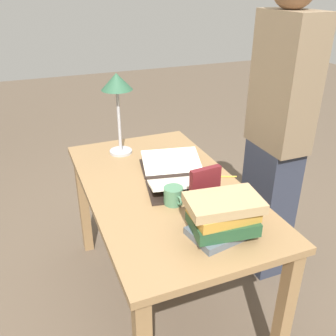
% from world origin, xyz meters
% --- Properties ---
extents(ground_plane, '(12.00, 12.00, 0.00)m').
position_xyz_m(ground_plane, '(0.00, 0.00, 0.00)').
color(ground_plane, brown).
extents(reading_desk, '(1.35, 0.76, 0.76)m').
position_xyz_m(reading_desk, '(0.00, 0.00, 0.66)').
color(reading_desk, '#937047').
rests_on(reading_desk, ground_plane).
extents(open_book, '(0.55, 0.42, 0.07)m').
position_xyz_m(open_book, '(0.05, -0.09, 0.79)').
color(open_book, black).
rests_on(open_book, reading_desk).
extents(book_stack_tall, '(0.22, 0.31, 0.17)m').
position_xyz_m(book_stack_tall, '(-0.46, -0.08, 0.85)').
color(book_stack_tall, slate).
rests_on(book_stack_tall, reading_desk).
extents(book_standing_upright, '(0.04, 0.15, 0.22)m').
position_xyz_m(book_standing_upright, '(-0.28, -0.08, 0.87)').
color(book_standing_upright, maroon).
rests_on(book_standing_upright, reading_desk).
extents(reading_lamp, '(0.18, 0.18, 0.48)m').
position_xyz_m(reading_lamp, '(0.47, 0.09, 1.15)').
color(reading_lamp, '#ADADB2').
rests_on(reading_lamp, reading_desk).
extents(coffee_mug, '(0.12, 0.09, 0.08)m').
position_xyz_m(coffee_mug, '(-0.17, 0.02, 0.80)').
color(coffee_mug, '#4C7F5B').
rests_on(coffee_mug, reading_desk).
extents(pencil, '(0.06, 0.14, 0.01)m').
position_xyz_m(pencil, '(-0.03, -0.33, 0.77)').
color(pencil, gold).
rests_on(pencil, reading_desk).
extents(person_reader, '(0.36, 0.23, 1.77)m').
position_xyz_m(person_reader, '(0.05, -0.71, 0.89)').
color(person_reader, '#2D3342').
rests_on(person_reader, ground_plane).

